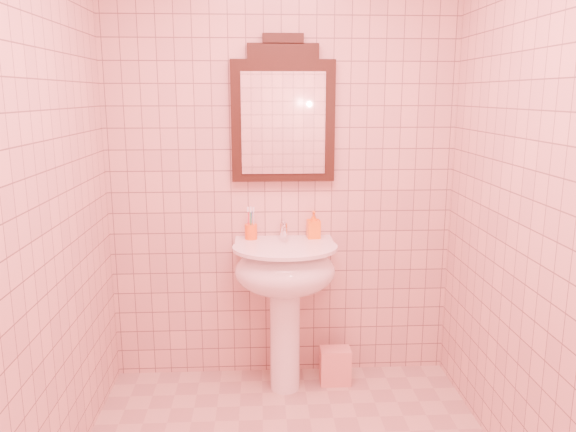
{
  "coord_description": "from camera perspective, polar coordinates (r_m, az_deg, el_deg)",
  "views": [
    {
      "loc": [
        -0.13,
        -2.11,
        1.68
      ],
      "look_at": [
        0.01,
        0.55,
        1.1
      ],
      "focal_mm": 35.0,
      "sensor_mm": 36.0,
      "label": 1
    }
  ],
  "objects": [
    {
      "name": "back_wall",
      "position": [
        3.24,
        -0.66,
        4.65
      ],
      "size": [
        2.0,
        0.02,
        2.5
      ],
      "primitive_type": "cube",
      "color": "#CA978D",
      "rests_on": "floor"
    },
    {
      "name": "pedestal_sink",
      "position": [
        3.16,
        -0.31,
        -6.55
      ],
      "size": [
        0.58,
        0.58,
        0.86
      ],
      "color": "white",
      "rests_on": "floor"
    },
    {
      "name": "faucet",
      "position": [
        3.21,
        -0.43,
        -1.4
      ],
      "size": [
        0.04,
        0.16,
        0.11
      ],
      "color": "white",
      "rests_on": "pedestal_sink"
    },
    {
      "name": "mirror",
      "position": [
        3.19,
        -0.5,
        10.25
      ],
      "size": [
        0.58,
        0.06,
        0.81
      ],
      "color": "black",
      "rests_on": "back_wall"
    },
    {
      "name": "toothbrush_cup",
      "position": [
        3.23,
        -3.78,
        -1.57
      ],
      "size": [
        0.07,
        0.07,
        0.16
      ],
      "rotation": [
        0.0,
        0.0,
        0.04
      ],
      "color": "#FF5B15",
      "rests_on": "pedestal_sink"
    },
    {
      "name": "soap_dispenser",
      "position": [
        3.24,
        2.62,
        -0.9
      ],
      "size": [
        0.08,
        0.08,
        0.16
      ],
      "primitive_type": "imported",
      "rotation": [
        0.0,
        0.0,
        0.09
      ],
      "color": "orange",
      "rests_on": "pedestal_sink"
    },
    {
      "name": "towel",
      "position": [
        3.44,
        4.82,
        -14.93
      ],
      "size": [
        0.18,
        0.12,
        0.22
      ],
      "primitive_type": "cube",
      "rotation": [
        0.0,
        0.0,
        -0.01
      ],
      "color": "#E59F86",
      "rests_on": "floor"
    }
  ]
}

